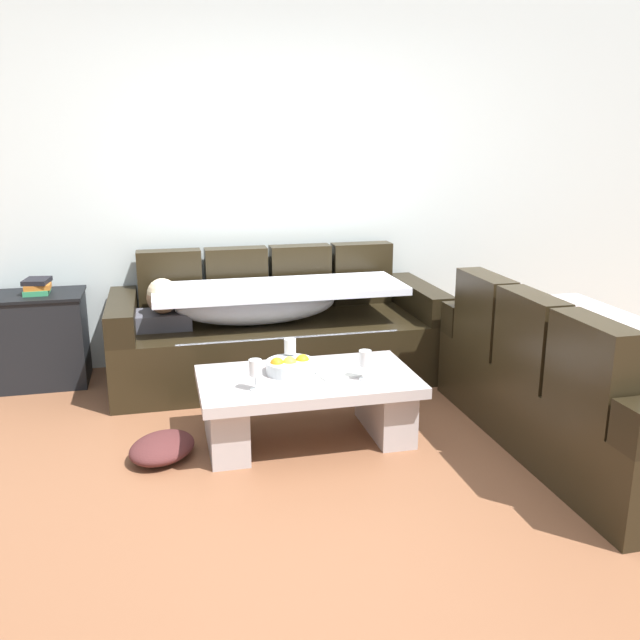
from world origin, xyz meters
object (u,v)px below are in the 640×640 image
at_px(coffee_table, 308,400).
at_px(book_stack_on_cabinet, 37,286).
at_px(couch_along_wall, 273,331).
at_px(couch_near_window, 586,389).
at_px(wine_glass_far_back, 290,347).
at_px(open_magazine, 341,372).
at_px(wine_glass_near_left, 255,369).
at_px(side_cabinet, 32,340).
at_px(wine_glass_near_right, 365,359).
at_px(crumpled_garment, 162,448).
at_px(fruit_bowl, 291,366).

bearing_deg(coffee_table, book_stack_on_cabinet, 139.99).
xyz_separation_m(couch_along_wall, couch_near_window, (1.47, -1.52, 0.00)).
xyz_separation_m(wine_glass_far_back, open_magazine, (0.26, -0.17, -0.11)).
xyz_separation_m(couch_along_wall, open_magazine, (0.20, -1.08, 0.05)).
relative_size(coffee_table, wine_glass_near_left, 7.23).
bearing_deg(open_magazine, side_cabinet, 136.10).
distance_m(wine_glass_near_right, crumpled_garment, 1.19).
distance_m(couch_along_wall, fruit_bowl, 1.02).
xyz_separation_m(couch_along_wall, wine_glass_near_right, (0.30, -1.21, 0.16)).
relative_size(wine_glass_near_left, wine_glass_near_right, 1.00).
bearing_deg(wine_glass_near_left, side_cabinet, 132.44).
xyz_separation_m(couch_along_wall, fruit_bowl, (-0.07, -1.01, 0.09)).
bearing_deg(coffee_table, side_cabinet, 141.24).
bearing_deg(wine_glass_near_right, fruit_bowl, 151.67).
relative_size(fruit_bowl, open_magazine, 1.00).
relative_size(couch_near_window, wine_glass_near_left, 11.62).
bearing_deg(wine_glass_near_left, wine_glass_far_back, 52.65).
bearing_deg(wine_glass_near_left, coffee_table, 24.25).
bearing_deg(book_stack_on_cabinet, crumpled_garment, -60.75).
bearing_deg(fruit_bowl, couch_along_wall, 85.90).
bearing_deg(book_stack_on_cabinet, couch_along_wall, -8.37).
xyz_separation_m(wine_glass_near_left, wine_glass_far_back, (0.25, 0.33, 0.00)).
relative_size(couch_along_wall, crumpled_garment, 5.70).
bearing_deg(crumpled_garment, wine_glass_near_left, -10.70).
relative_size(wine_glass_near_right, crumpled_garment, 0.42).
height_order(wine_glass_far_back, book_stack_on_cabinet, book_stack_on_cabinet).
distance_m(fruit_bowl, wine_glass_near_right, 0.43).
xyz_separation_m(open_magazine, book_stack_on_cabinet, (-1.77, 1.31, 0.30)).
distance_m(wine_glass_near_left, wine_glass_far_back, 0.41).
bearing_deg(couch_along_wall, open_magazine, -79.22).
relative_size(fruit_bowl, wine_glass_near_left, 1.69).
bearing_deg(book_stack_on_cabinet, coffee_table, -40.01).
bearing_deg(wine_glass_near_left, couch_near_window, -9.34).
bearing_deg(crumpled_garment, wine_glass_far_back, 17.18).
xyz_separation_m(couch_near_window, fruit_bowl, (-1.54, 0.51, 0.08)).
bearing_deg(coffee_table, open_magazine, 3.68).
bearing_deg(fruit_bowl, open_magazine, -13.03).
xyz_separation_m(wine_glass_near_left, side_cabinet, (-1.33, 1.45, -0.17)).
bearing_deg(book_stack_on_cabinet, open_magazine, -36.44).
bearing_deg(couch_near_window, open_magazine, 70.71).
bearing_deg(wine_glass_near_right, open_magazine, 125.07).
bearing_deg(open_magazine, fruit_bowl, 158.42).
height_order(fruit_bowl, book_stack_on_cabinet, book_stack_on_cabinet).
height_order(couch_along_wall, couch_near_window, same).
height_order(wine_glass_near_left, wine_glass_near_right, same).
distance_m(couch_along_wall, wine_glass_far_back, 0.92).
relative_size(couch_along_wall, book_stack_on_cabinet, 10.49).
xyz_separation_m(fruit_bowl, wine_glass_near_left, (-0.23, -0.22, 0.08)).
bearing_deg(crumpled_garment, couch_along_wall, 54.78).
relative_size(couch_near_window, open_magazine, 6.89).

